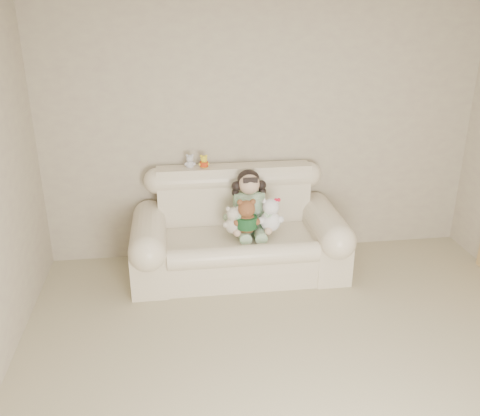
# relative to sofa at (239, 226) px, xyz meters

# --- Properties ---
(floor) EXTENTS (5.00, 5.00, 0.00)m
(floor) POSITION_rel_sofa_xyz_m (0.32, -2.00, -0.52)
(floor) COLOR gray
(floor) RESTS_ON ground
(wall_back) EXTENTS (4.50, 0.00, 4.50)m
(wall_back) POSITION_rel_sofa_xyz_m (0.32, 0.50, 0.78)
(wall_back) COLOR #A29181
(wall_back) RESTS_ON ground
(sofa) EXTENTS (2.10, 0.95, 1.03)m
(sofa) POSITION_rel_sofa_xyz_m (0.00, 0.00, 0.00)
(sofa) COLOR beige
(sofa) RESTS_ON floor
(seated_child) EXTENTS (0.39, 0.48, 0.65)m
(seated_child) POSITION_rel_sofa_xyz_m (0.11, 0.08, 0.23)
(seated_child) COLOR #2D7730
(seated_child) RESTS_ON sofa
(brown_teddy) EXTENTS (0.29, 0.24, 0.41)m
(brown_teddy) POSITION_rel_sofa_xyz_m (0.06, -0.13, 0.19)
(brown_teddy) COLOR brown
(brown_teddy) RESTS_ON sofa
(white_cat) EXTENTS (0.32, 0.28, 0.41)m
(white_cat) POSITION_rel_sofa_xyz_m (0.30, -0.11, 0.19)
(white_cat) COLOR white
(white_cat) RESTS_ON sofa
(cream_teddy) EXTENTS (0.22, 0.18, 0.32)m
(cream_teddy) POSITION_rel_sofa_xyz_m (-0.07, -0.11, 0.15)
(cream_teddy) COLOR beige
(cream_teddy) RESTS_ON sofa
(yellow_mini_bear) EXTENTS (0.12, 0.10, 0.17)m
(yellow_mini_bear) POSITION_rel_sofa_xyz_m (-0.30, 0.36, 0.58)
(yellow_mini_bear) COLOR yellow
(yellow_mini_bear) RESTS_ON sofa
(grey_mini_plush) EXTENTS (0.14, 0.13, 0.18)m
(grey_mini_plush) POSITION_rel_sofa_xyz_m (-0.44, 0.37, 0.58)
(grey_mini_plush) COLOR silver
(grey_mini_plush) RESTS_ON sofa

